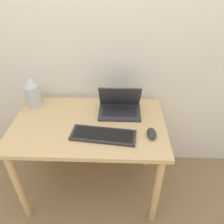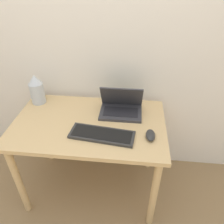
{
  "view_description": "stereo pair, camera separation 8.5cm",
  "coord_description": "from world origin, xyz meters",
  "px_view_note": "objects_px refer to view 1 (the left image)",
  "views": [
    {
      "loc": [
        0.21,
        -0.87,
        1.64
      ],
      "look_at": [
        0.16,
        0.33,
        0.8
      ],
      "focal_mm": 35.0,
      "sensor_mm": 36.0,
      "label": 1
    },
    {
      "loc": [
        0.29,
        -0.86,
        1.64
      ],
      "look_at": [
        0.16,
        0.33,
        0.8
      ],
      "focal_mm": 35.0,
      "sensor_mm": 36.0,
      "label": 2
    }
  ],
  "objects_px": {
    "laptop": "(120,106)",
    "mouse": "(152,133)",
    "vase": "(33,92)",
    "keyboard": "(103,135)"
  },
  "relations": [
    {
      "from": "mouse",
      "to": "vase",
      "type": "height_order",
      "value": "vase"
    },
    {
      "from": "laptop",
      "to": "vase",
      "type": "relative_size",
      "value": 1.29
    },
    {
      "from": "mouse",
      "to": "vase",
      "type": "xyz_separation_m",
      "value": [
        -0.87,
        0.33,
        0.1
      ]
    },
    {
      "from": "laptop",
      "to": "mouse",
      "type": "xyz_separation_m",
      "value": [
        0.21,
        -0.27,
        -0.03
      ]
    },
    {
      "from": "vase",
      "to": "laptop",
      "type": "bearing_deg",
      "value": -5.83
    },
    {
      "from": "keyboard",
      "to": "mouse",
      "type": "relative_size",
      "value": 3.91
    },
    {
      "from": "laptop",
      "to": "vase",
      "type": "distance_m",
      "value": 0.67
    },
    {
      "from": "laptop",
      "to": "mouse",
      "type": "height_order",
      "value": "laptop"
    },
    {
      "from": "keyboard",
      "to": "mouse",
      "type": "distance_m",
      "value": 0.31
    },
    {
      "from": "laptop",
      "to": "vase",
      "type": "bearing_deg",
      "value": 174.17
    }
  ]
}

